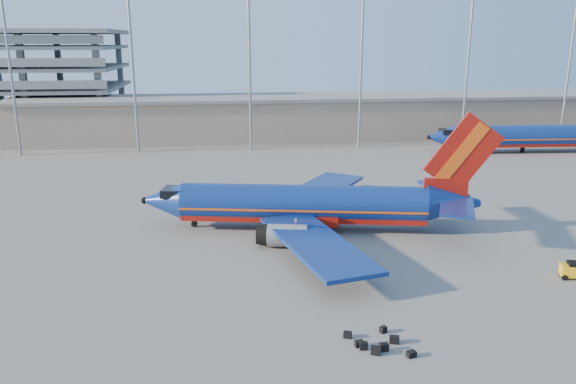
# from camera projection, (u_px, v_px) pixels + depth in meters

# --- Properties ---
(ground) EXTENTS (220.00, 220.00, 0.00)m
(ground) POSITION_uv_depth(u_px,v_px,m) (324.00, 231.00, 58.62)
(ground) COLOR slate
(ground) RESTS_ON ground
(terminal_building) EXTENTS (122.00, 16.00, 8.50)m
(terminal_building) POSITION_uv_depth(u_px,v_px,m) (321.00, 116.00, 114.21)
(terminal_building) COLOR gray
(terminal_building) RESTS_ON ground
(light_mast_row) EXTENTS (101.60, 1.60, 28.65)m
(light_mast_row) POSITION_uv_depth(u_px,v_px,m) (306.00, 50.00, 98.66)
(light_mast_row) COLOR gray
(light_mast_row) RESTS_ON ground
(aircraft_main) EXTENTS (36.76, 35.04, 12.55)m
(aircraft_main) POSITION_uv_depth(u_px,v_px,m) (311.00, 205.00, 58.58)
(aircraft_main) COLOR navy
(aircraft_main) RESTS_ON ground
(aircraft_second) EXTENTS (37.53, 14.60, 12.70)m
(aircraft_second) POSITION_uv_depth(u_px,v_px,m) (529.00, 136.00, 99.03)
(aircraft_second) COLOR navy
(aircraft_second) RESTS_ON ground
(baggage_tug) EXTENTS (2.29, 1.74, 1.46)m
(baggage_tug) POSITION_uv_depth(u_px,v_px,m) (573.00, 270.00, 46.91)
(baggage_tug) COLOR gold
(baggage_tug) RESTS_ON ground
(luggage_pile) EXTENTS (4.14, 3.72, 0.54)m
(luggage_pile) POSITION_uv_depth(u_px,v_px,m) (378.00, 344.00, 36.52)
(luggage_pile) COLOR black
(luggage_pile) RESTS_ON ground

